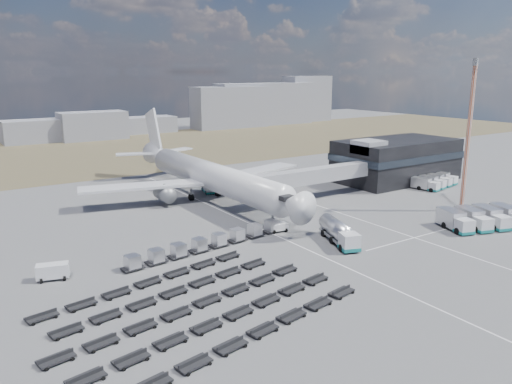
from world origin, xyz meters
TOP-DOWN VIEW (x-y plane):
  - ground at (0.00, 0.00)m, footprint 420.00×420.00m
  - grass_strip at (0.00, 110.00)m, footprint 420.00×90.00m
  - lane_markings at (9.77, 3.00)m, footprint 47.12×110.00m
  - terminal at (47.77, 23.96)m, footprint 30.40×16.40m
  - jet_bridge at (15.90, 20.42)m, footprint 30.30×3.80m
  - airliner at (0.00, 32.38)m, footprint 51.59×64.53m
  - skyline at (8.44, 151.39)m, footprint 281.44×25.92m
  - fuel_tanker at (4.05, -3.04)m, footprint 6.19×10.98m
  - pushback_tug at (-0.57, 6.82)m, footprint 3.41×2.25m
  - utility_van at (-36.49, 6.77)m, footprint 4.30×2.81m
  - catering_truck at (3.16, 38.13)m, footprint 3.66×5.89m
  - service_trucks_near at (30.23, -10.67)m, footprint 15.14×11.32m
  - service_trucks_far at (49.73, 13.79)m, footprint 12.34×8.35m
  - uld_row at (-14.30, 5.57)m, footprint 28.20×5.10m
  - baggage_dollies at (-25.23, -10.97)m, footprint 36.59×25.53m
  - floodlight_mast at (36.52, -2.36)m, footprint 2.68×2.21m

SIDE VIEW (x-z plane):
  - ground at x=0.00m, z-range 0.00..0.00m
  - grass_strip at x=0.00m, z-range 0.00..0.01m
  - lane_markings at x=9.77m, z-range 0.00..0.01m
  - baggage_dollies at x=-25.23m, z-range 0.00..0.79m
  - pushback_tug at x=-0.57m, z-range 0.00..1.44m
  - utility_van at x=-36.49m, z-range 0.00..2.14m
  - uld_row at x=-14.30m, z-range 0.19..2.09m
  - catering_truck at x=3.16m, z-range 0.03..2.55m
  - service_trucks_far at x=49.73m, z-range 0.11..2.63m
  - service_trucks_near at x=30.23m, z-range 0.13..3.12m
  - fuel_tanker at x=4.05m, z-range 0.00..3.46m
  - jet_bridge at x=15.90m, z-range 1.53..8.58m
  - terminal at x=47.77m, z-range -0.25..10.75m
  - airliner at x=0.00m, z-range -3.52..14.10m
  - skyline at x=8.44m, z-range -2.60..21.37m
  - floodlight_mast at x=36.52m, z-range 0.03..28.59m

